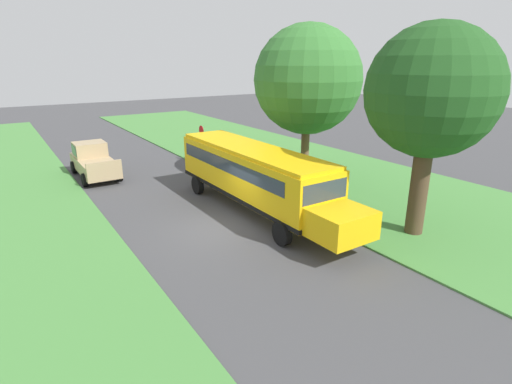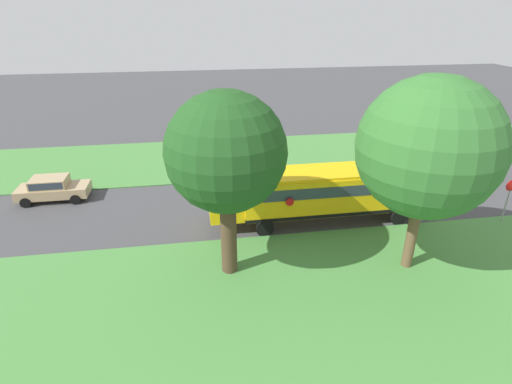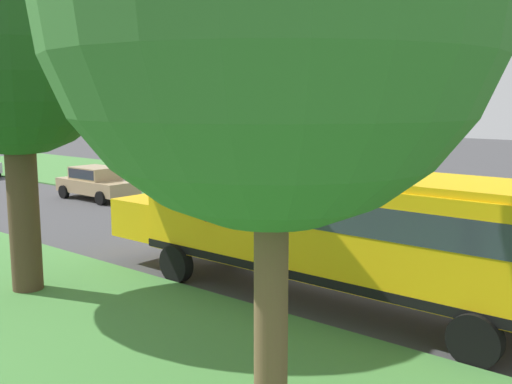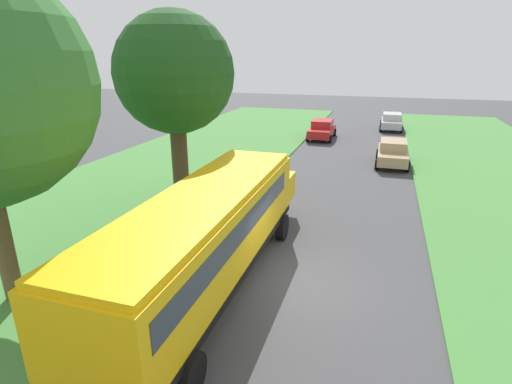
{
  "view_description": "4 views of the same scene",
  "coord_description": "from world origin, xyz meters",
  "px_view_note": "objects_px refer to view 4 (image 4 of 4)",
  "views": [
    {
      "loc": [
        7.67,
        14.66,
        7.21
      ],
      "look_at": [
        -1.44,
        0.83,
        1.68
      ],
      "focal_mm": 28.0,
      "sensor_mm": 36.0,
      "label": 1
    },
    {
      "loc": [
        -22.55,
        6.39,
        11.56
      ],
      "look_at": [
        -1.51,
        3.04,
        1.61
      ],
      "focal_mm": 28.0,
      "sensor_mm": 36.0,
      "label": 2
    },
    {
      "loc": [
        -14.17,
        -8.5,
        4.77
      ],
      "look_at": [
        -0.33,
        3.1,
        1.98
      ],
      "focal_mm": 42.0,
      "sensor_mm": 36.0,
      "label": 3
    },
    {
      "loc": [
        1.95,
        -10.82,
        6.82
      ],
      "look_at": [
        -2.43,
        3.07,
        1.76
      ],
      "focal_mm": 28.0,
      "sensor_mm": 36.0,
      "label": 4
    }
  ],
  "objects_px": {
    "car_tan_nearest": "(393,151)",
    "car_red_middle": "(322,128)",
    "school_bus": "(210,229)",
    "oak_tree_roadside_mid": "(173,74)",
    "car_silver_furthest": "(392,120)"
  },
  "relations": [
    {
      "from": "car_tan_nearest",
      "to": "oak_tree_roadside_mid",
      "type": "xyz_separation_m",
      "value": [
        -9.6,
        -10.63,
        5.1
      ]
    },
    {
      "from": "school_bus",
      "to": "car_tan_nearest",
      "type": "relative_size",
      "value": 2.82
    },
    {
      "from": "car_tan_nearest",
      "to": "car_red_middle",
      "type": "relative_size",
      "value": 1.0
    },
    {
      "from": "car_red_middle",
      "to": "oak_tree_roadside_mid",
      "type": "distance_m",
      "value": 18.78
    },
    {
      "from": "car_red_middle",
      "to": "oak_tree_roadside_mid",
      "type": "bearing_deg",
      "value": -102.8
    },
    {
      "from": "car_red_middle",
      "to": "car_silver_furthest",
      "type": "relative_size",
      "value": 1.0
    },
    {
      "from": "car_tan_nearest",
      "to": "car_silver_furthest",
      "type": "bearing_deg",
      "value": 90.0
    },
    {
      "from": "car_silver_furthest",
      "to": "school_bus",
      "type": "bearing_deg",
      "value": -100.21
    },
    {
      "from": "school_bus",
      "to": "car_tan_nearest",
      "type": "xyz_separation_m",
      "value": [
        5.37,
        16.76,
        -1.05
      ]
    },
    {
      "from": "car_red_middle",
      "to": "oak_tree_roadside_mid",
      "type": "xyz_separation_m",
      "value": [
        -4.0,
        -17.62,
        5.1
      ]
    },
    {
      "from": "car_tan_nearest",
      "to": "oak_tree_roadside_mid",
      "type": "relative_size",
      "value": 0.51
    },
    {
      "from": "car_tan_nearest",
      "to": "car_silver_furthest",
      "type": "relative_size",
      "value": 1.0
    },
    {
      "from": "oak_tree_roadside_mid",
      "to": "school_bus",
      "type": "bearing_deg",
      "value": -55.38
    },
    {
      "from": "car_tan_nearest",
      "to": "school_bus",
      "type": "bearing_deg",
      "value": -107.78
    },
    {
      "from": "oak_tree_roadside_mid",
      "to": "car_silver_furthest",
      "type": "bearing_deg",
      "value": 67.94
    }
  ]
}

